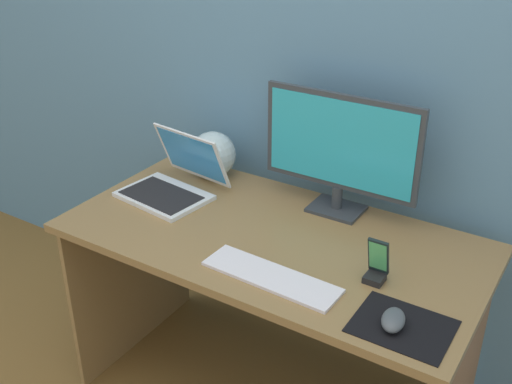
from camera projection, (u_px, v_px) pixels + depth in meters
wall_back at (339, 44)px, 2.09m from camera, size 6.00×0.04×2.50m
desk at (271, 273)px, 2.07m from camera, size 1.36×0.70×0.72m
monitor at (340, 149)px, 2.04m from camera, size 0.55×0.14×0.42m
laptop at (173, 182)px, 2.25m from camera, size 0.35×0.34×0.22m
fishbowl at (213, 155)px, 2.37m from camera, size 0.18×0.18×0.18m
keyboard_external at (271, 277)px, 1.79m from camera, size 0.42×0.14×0.01m
mousepad at (402, 326)px, 1.60m from camera, size 0.25×0.20×0.00m
mouse at (393, 320)px, 1.59m from camera, size 0.08×0.11×0.04m
phone_in_dock at (377, 266)px, 1.76m from camera, size 0.06×0.06×0.14m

